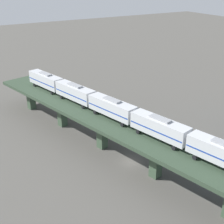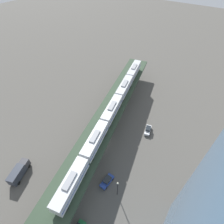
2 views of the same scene
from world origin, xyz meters
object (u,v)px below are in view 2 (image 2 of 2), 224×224
at_px(street_lamp, 117,188).
at_px(subway_train, 112,110).
at_px(delivery_truck, 19,172).
at_px(street_car_white, 148,130).
at_px(street_car_blue, 107,181).

bearing_deg(street_lamp, subway_train, -52.17).
bearing_deg(delivery_truck, street_car_white, -123.19).
bearing_deg(subway_train, delivery_truck, 67.21).
height_order(subway_train, street_lamp, subway_train).
distance_m(subway_train, street_lamp, 22.84).
height_order(street_car_blue, delivery_truck, delivery_truck).
bearing_deg(subway_train, street_car_blue, 120.20).
bearing_deg(delivery_truck, street_lamp, -156.86).
relative_size(street_car_white, delivery_truck, 0.63).
distance_m(subway_train, street_car_blue, 20.89).
distance_m(street_car_blue, street_lamp, 5.25).
height_order(delivery_truck, street_lamp, street_lamp).
height_order(street_car_blue, street_car_white, same).
bearing_deg(street_car_white, street_car_blue, 86.93).
relative_size(street_car_white, street_lamp, 0.68).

